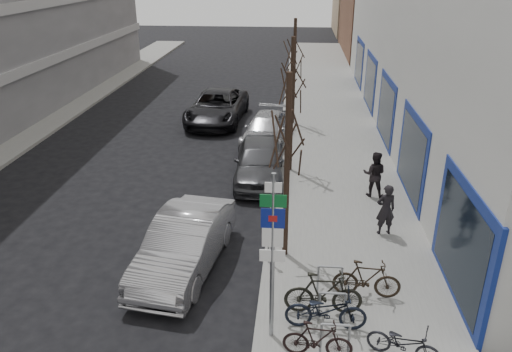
% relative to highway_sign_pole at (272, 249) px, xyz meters
% --- Properties ---
extents(ground, '(120.00, 120.00, 0.00)m').
position_rel_highway_sign_pole_xyz_m(ground, '(-2.40, 0.01, -2.46)').
color(ground, black).
rests_on(ground, ground).
extents(sidewalk_east, '(5.00, 70.00, 0.15)m').
position_rel_highway_sign_pole_xyz_m(sidewalk_east, '(2.10, 10.01, -2.38)').
color(sidewalk_east, slate).
rests_on(sidewalk_east, ground).
extents(brick_building_far, '(12.00, 14.00, 8.00)m').
position_rel_highway_sign_pole_xyz_m(brick_building_far, '(10.60, 40.01, 1.54)').
color(brick_building_far, brown).
rests_on(brick_building_far, ground).
extents(highway_sign_pole, '(0.55, 0.10, 4.20)m').
position_rel_highway_sign_pole_xyz_m(highway_sign_pole, '(0.00, 0.00, 0.00)').
color(highway_sign_pole, gray).
rests_on(highway_sign_pole, ground).
extents(bike_rack, '(0.66, 2.26, 0.83)m').
position_rel_highway_sign_pole_xyz_m(bike_rack, '(1.40, 0.61, -1.80)').
color(bike_rack, gray).
rests_on(bike_rack, sidewalk_east).
extents(tree_near, '(1.80, 1.80, 5.50)m').
position_rel_highway_sign_pole_xyz_m(tree_near, '(0.20, 3.51, 1.65)').
color(tree_near, black).
rests_on(tree_near, ground).
extents(tree_mid, '(1.80, 1.80, 5.50)m').
position_rel_highway_sign_pole_xyz_m(tree_mid, '(0.20, 10.01, 1.65)').
color(tree_mid, black).
rests_on(tree_mid, ground).
extents(tree_far, '(1.80, 1.80, 5.50)m').
position_rel_highway_sign_pole_xyz_m(tree_far, '(0.20, 16.51, 1.65)').
color(tree_far, black).
rests_on(tree_far, ground).
extents(meter_front, '(0.10, 0.08, 1.27)m').
position_rel_highway_sign_pole_xyz_m(meter_front, '(-0.25, 3.01, -1.54)').
color(meter_front, gray).
rests_on(meter_front, sidewalk_east).
extents(meter_mid, '(0.10, 0.08, 1.27)m').
position_rel_highway_sign_pole_xyz_m(meter_mid, '(-0.25, 8.51, -1.54)').
color(meter_mid, gray).
rests_on(meter_mid, sidewalk_east).
extents(meter_back, '(0.10, 0.08, 1.27)m').
position_rel_highway_sign_pole_xyz_m(meter_back, '(-0.25, 14.01, -1.54)').
color(meter_back, gray).
rests_on(meter_back, sidewalk_east).
extents(bike_near_right, '(1.56, 0.58, 0.93)m').
position_rel_highway_sign_pole_xyz_m(bike_near_right, '(1.03, -0.59, -1.84)').
color(bike_near_right, black).
rests_on(bike_near_right, sidewalk_east).
extents(bike_mid_curb, '(1.91, 0.58, 1.16)m').
position_rel_highway_sign_pole_xyz_m(bike_mid_curb, '(1.24, 0.37, -1.73)').
color(bike_mid_curb, black).
rests_on(bike_mid_curb, sidewalk_east).
extents(bike_mid_inner, '(1.93, 0.62, 1.16)m').
position_rel_highway_sign_pole_xyz_m(bike_mid_inner, '(1.20, 0.90, -1.73)').
color(bike_mid_inner, black).
rests_on(bike_mid_inner, sidewalk_east).
extents(bike_far_curb, '(1.64, 0.99, 0.96)m').
position_rel_highway_sign_pole_xyz_m(bike_far_curb, '(2.86, -0.47, -1.83)').
color(bike_far_curb, black).
rests_on(bike_far_curb, sidewalk_east).
extents(bike_far_inner, '(1.77, 0.63, 1.05)m').
position_rel_highway_sign_pole_xyz_m(bike_far_inner, '(2.33, 1.67, -1.78)').
color(bike_far_inner, black).
rests_on(bike_far_inner, sidewalk_east).
extents(parked_car_front, '(2.34, 5.03, 1.60)m').
position_rel_highway_sign_pole_xyz_m(parked_car_front, '(-2.60, 2.75, -1.66)').
color(parked_car_front, '#AAAAAF').
rests_on(parked_car_front, ground).
extents(parked_car_mid, '(2.11, 4.79, 1.60)m').
position_rel_highway_sign_pole_xyz_m(parked_car_mid, '(-1.00, 9.19, -1.66)').
color(parked_car_mid, '#454549').
rests_on(parked_car_mid, ground).
extents(parked_car_back, '(2.51, 4.97, 1.38)m').
position_rel_highway_sign_pole_xyz_m(parked_car_back, '(-1.00, 13.55, -1.77)').
color(parked_car_back, '#949599').
rests_on(parked_car_back, ground).
extents(lane_car, '(3.03, 6.06, 1.65)m').
position_rel_highway_sign_pole_xyz_m(lane_car, '(-3.90, 16.89, -1.63)').
color(lane_car, black).
rests_on(lane_car, ground).
extents(pedestrian_near, '(0.68, 0.52, 1.67)m').
position_rel_highway_sign_pole_xyz_m(pedestrian_near, '(3.27, 4.98, -1.47)').
color(pedestrian_near, black).
rests_on(pedestrian_near, sidewalk_east).
extents(pedestrian_far, '(0.71, 0.55, 1.72)m').
position_rel_highway_sign_pole_xyz_m(pedestrian_far, '(3.28, 7.76, -1.45)').
color(pedestrian_far, black).
rests_on(pedestrian_far, sidewalk_east).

